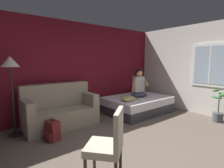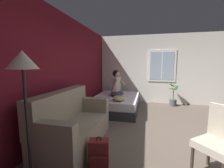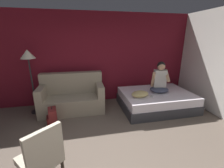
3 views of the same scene
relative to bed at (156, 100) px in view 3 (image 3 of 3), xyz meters
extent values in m
cube|color=maroon|center=(-1.74, 0.98, 1.11)|extent=(11.18, 0.16, 2.70)
cube|color=#2D2D33|center=(0.00, 0.00, -0.11)|extent=(2.00, 1.46, 0.26)
cube|color=silver|center=(0.00, 0.00, 0.13)|extent=(1.94, 1.42, 0.22)
cube|color=gray|center=(-2.36, 0.29, -0.02)|extent=(1.71, 0.83, 0.44)
cube|color=gray|center=(-2.36, 0.59, 0.50)|extent=(1.70, 0.27, 0.60)
cube|color=gray|center=(-3.12, 0.30, 0.36)|extent=(0.19, 0.80, 0.32)
cube|color=gray|center=(-1.61, 0.27, 0.36)|extent=(0.19, 0.80, 0.32)
cylinder|color=#382D23|center=(-2.67, -1.64, -0.04)|extent=(0.04, 0.04, 0.40)
cube|color=#B2A893|center=(-2.69, -1.92, 0.21)|extent=(0.65, 0.65, 0.10)
cube|color=#B2A893|center=(-2.57, -2.07, 0.50)|extent=(0.39, 0.34, 0.48)
ellipsoid|color=#383D51|center=(0.07, -0.01, 0.32)|extent=(0.61, 0.55, 0.16)
cube|color=#B2ADA8|center=(0.08, 0.03, 0.64)|extent=(0.37, 0.28, 0.48)
cylinder|color=tan|center=(-0.13, 0.03, 0.62)|extent=(0.13, 0.23, 0.44)
cylinder|color=tan|center=(0.23, -0.09, 0.74)|extent=(0.17, 0.38, 0.29)
sphere|color=tan|center=(0.08, 0.01, 0.99)|extent=(0.21, 0.21, 0.21)
ellipsoid|color=black|center=(0.08, 0.03, 1.00)|extent=(0.27, 0.27, 0.23)
cube|color=maroon|center=(-2.80, -0.31, -0.04)|extent=(0.24, 0.33, 0.40)
cube|color=maroon|center=(-2.92, -0.33, -0.13)|extent=(0.10, 0.25, 0.18)
torus|color=black|center=(-2.80, -0.31, 0.18)|extent=(0.03, 0.09, 0.09)
ellipsoid|color=tan|center=(-0.59, -0.20, 0.31)|extent=(0.56, 0.48, 0.14)
cube|color=#B7B7BC|center=(-0.29, -0.28, 0.25)|extent=(0.14, 0.16, 0.01)
cylinder|color=black|center=(-3.36, 0.43, -0.22)|extent=(0.28, 0.28, 0.03)
cylinder|color=black|center=(-3.36, 0.43, 0.52)|extent=(0.04, 0.04, 1.45)
cone|color=beige|center=(-3.36, 0.43, 1.35)|extent=(0.36, 0.36, 0.22)
camera|label=1|loc=(-3.98, -3.70, 1.36)|focal=28.00mm
camera|label=2|loc=(-4.84, -0.99, 1.30)|focal=24.00mm
camera|label=3|loc=(-2.09, -3.67, 1.75)|focal=24.00mm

